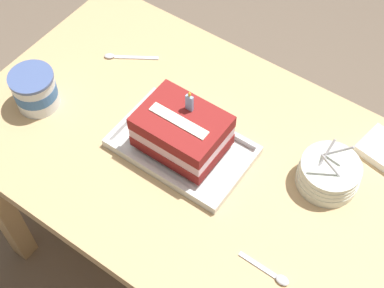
{
  "coord_description": "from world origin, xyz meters",
  "views": [
    {
      "loc": [
        0.41,
        -0.62,
        1.77
      ],
      "look_at": [
        -0.02,
        -0.01,
        0.72
      ],
      "focal_mm": 51.26,
      "sensor_mm": 36.0,
      "label": 1
    }
  ],
  "objects_px": {
    "foil_tray": "(182,148)",
    "serving_spoon_by_bowls": "(121,57)",
    "napkin_pile": "(384,150)",
    "ice_cream_tub": "(35,90)",
    "bowl_stack": "(329,174)",
    "serving_spoon_near_tray": "(275,276)",
    "birthday_cake": "(182,131)"
  },
  "relations": [
    {
      "from": "foil_tray",
      "to": "serving_spoon_by_bowls",
      "type": "xyz_separation_m",
      "value": [
        -0.32,
        0.15,
        -0.0
      ]
    },
    {
      "from": "foil_tray",
      "to": "napkin_pile",
      "type": "bearing_deg",
      "value": 34.22
    },
    {
      "from": "ice_cream_tub",
      "to": "napkin_pile",
      "type": "distance_m",
      "value": 0.86
    },
    {
      "from": "bowl_stack",
      "to": "ice_cream_tub",
      "type": "distance_m",
      "value": 0.74
    },
    {
      "from": "ice_cream_tub",
      "to": "serving_spoon_by_bowls",
      "type": "xyz_separation_m",
      "value": [
        0.07,
        0.25,
        -0.05
      ]
    },
    {
      "from": "foil_tray",
      "to": "serving_spoon_near_tray",
      "type": "distance_m",
      "value": 0.38
    },
    {
      "from": "serving_spoon_by_bowls",
      "to": "bowl_stack",
      "type": "bearing_deg",
      "value": -3.01
    },
    {
      "from": "ice_cream_tub",
      "to": "foil_tray",
      "type": "bearing_deg",
      "value": 13.72
    },
    {
      "from": "birthday_cake",
      "to": "serving_spoon_near_tray",
      "type": "relative_size",
      "value": 1.65
    },
    {
      "from": "birthday_cake",
      "to": "ice_cream_tub",
      "type": "relative_size",
      "value": 1.76
    },
    {
      "from": "bowl_stack",
      "to": "serving_spoon_by_bowls",
      "type": "xyz_separation_m",
      "value": [
        -0.64,
        0.03,
        -0.03
      ]
    },
    {
      "from": "birthday_cake",
      "to": "serving_spoon_near_tray",
      "type": "xyz_separation_m",
      "value": [
        0.34,
        -0.15,
        -0.07
      ]
    },
    {
      "from": "bowl_stack",
      "to": "serving_spoon_near_tray",
      "type": "bearing_deg",
      "value": -85.82
    },
    {
      "from": "birthday_cake",
      "to": "serving_spoon_by_bowls",
      "type": "height_order",
      "value": "birthday_cake"
    },
    {
      "from": "foil_tray",
      "to": "serving_spoon_by_bowls",
      "type": "relative_size",
      "value": 2.46
    },
    {
      "from": "ice_cream_tub",
      "to": "serving_spoon_near_tray",
      "type": "relative_size",
      "value": 0.94
    },
    {
      "from": "ice_cream_tub",
      "to": "napkin_pile",
      "type": "xyz_separation_m",
      "value": [
        0.78,
        0.37,
        -0.04
      ]
    },
    {
      "from": "foil_tray",
      "to": "bowl_stack",
      "type": "relative_size",
      "value": 2.27
    },
    {
      "from": "bowl_stack",
      "to": "ice_cream_tub",
      "type": "relative_size",
      "value": 1.28
    },
    {
      "from": "bowl_stack",
      "to": "napkin_pile",
      "type": "distance_m",
      "value": 0.17
    },
    {
      "from": "serving_spoon_near_tray",
      "to": "birthday_cake",
      "type": "bearing_deg",
      "value": 156.47
    },
    {
      "from": "birthday_cake",
      "to": "napkin_pile",
      "type": "height_order",
      "value": "birthday_cake"
    },
    {
      "from": "foil_tray",
      "to": "bowl_stack",
      "type": "distance_m",
      "value": 0.35
    },
    {
      "from": "birthday_cake",
      "to": "bowl_stack",
      "type": "distance_m",
      "value": 0.35
    },
    {
      "from": "ice_cream_tub",
      "to": "napkin_pile",
      "type": "bearing_deg",
      "value": 25.0
    },
    {
      "from": "bowl_stack",
      "to": "foil_tray",
      "type": "bearing_deg",
      "value": -159.98
    },
    {
      "from": "bowl_stack",
      "to": "serving_spoon_near_tray",
      "type": "distance_m",
      "value": 0.27
    },
    {
      "from": "bowl_stack",
      "to": "serving_spoon_by_bowls",
      "type": "relative_size",
      "value": 1.08
    },
    {
      "from": "bowl_stack",
      "to": "serving_spoon_near_tray",
      "type": "xyz_separation_m",
      "value": [
        0.02,
        -0.27,
        -0.03
      ]
    },
    {
      "from": "ice_cream_tub",
      "to": "napkin_pile",
      "type": "relative_size",
      "value": 0.91
    },
    {
      "from": "foil_tray",
      "to": "ice_cream_tub",
      "type": "height_order",
      "value": "ice_cream_tub"
    },
    {
      "from": "ice_cream_tub",
      "to": "napkin_pile",
      "type": "height_order",
      "value": "ice_cream_tub"
    }
  ]
}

